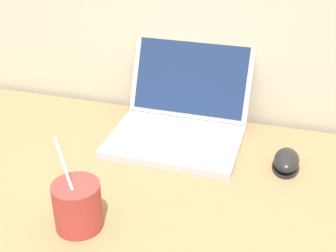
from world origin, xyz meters
name	(u,v)px	position (x,y,z in m)	size (l,w,h in m)	color
laptop	(181,115)	(0.04, 0.64, 0.76)	(0.33, 0.34, 0.24)	#ADADB2
drink_cup	(77,205)	(-0.06, 0.22, 0.75)	(0.09, 0.09, 0.20)	#9E332D
computer_mouse	(286,161)	(0.32, 0.55, 0.72)	(0.06, 0.10, 0.04)	black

